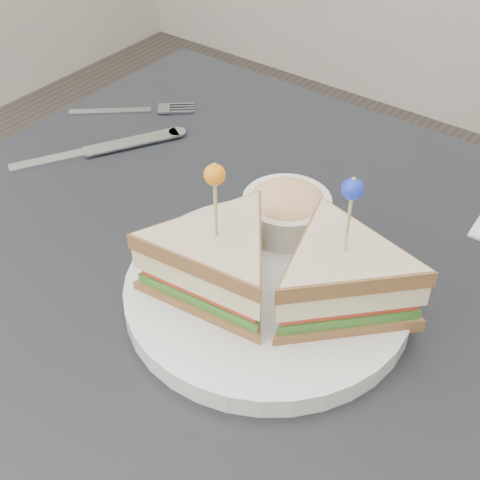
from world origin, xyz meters
name	(u,v)px	position (x,y,z in m)	size (l,w,h in m)	color
table	(227,331)	(0.00, 0.00, 0.67)	(0.80, 0.80, 0.75)	black
plate_meal	(276,268)	(0.06, 0.00, 0.79)	(0.37, 0.37, 0.16)	white
cutlery_fork	(139,110)	(-0.31, 0.20, 0.75)	(0.15, 0.13, 0.01)	#B8BFC3
cutlery_knife	(92,151)	(-0.28, 0.08, 0.75)	(0.13, 0.21, 0.01)	white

